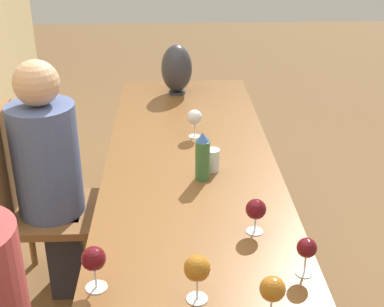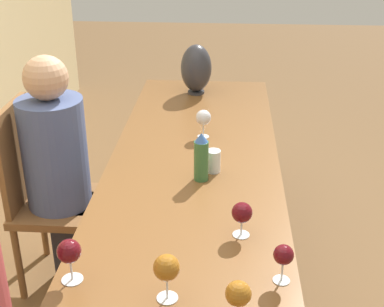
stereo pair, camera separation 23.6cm
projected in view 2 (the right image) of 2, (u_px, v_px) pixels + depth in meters
The scene contains 12 objects.
dining_table at pixel (190, 204), 2.30m from camera, with size 2.99×0.80×0.77m.
water_bottle at pixel (201, 157), 2.31m from camera, with size 0.06×0.06×0.22m.
water_tumbler at pixel (213, 161), 2.40m from camera, with size 0.06×0.06×0.10m.
vase at pixel (196, 69), 3.32m from camera, with size 0.19×0.19×0.31m.
wine_glass_0 at pixel (203, 118), 2.73m from camera, with size 0.08×0.08×0.15m.
wine_glass_1 at pixel (167, 268), 1.61m from camera, with size 0.08×0.08×0.16m.
wine_glass_2 at pixel (69, 252), 1.69m from camera, with size 0.08×0.08×0.15m.
wine_glass_3 at pixel (242, 213), 1.93m from camera, with size 0.08×0.08×0.14m.
wine_glass_4 at pixel (238, 294), 1.53m from camera, with size 0.08×0.08×0.13m.
wine_glass_5 at pixel (283, 256), 1.69m from camera, with size 0.07×0.07×0.14m.
chair_far at pixel (45, 192), 2.74m from camera, with size 0.44×0.44×1.00m.
person_far at pixel (59, 167), 2.67m from camera, with size 0.32×0.32×1.25m.
Camera 2 is at (-1.98, -0.15, 1.89)m, focal length 50.00 mm.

